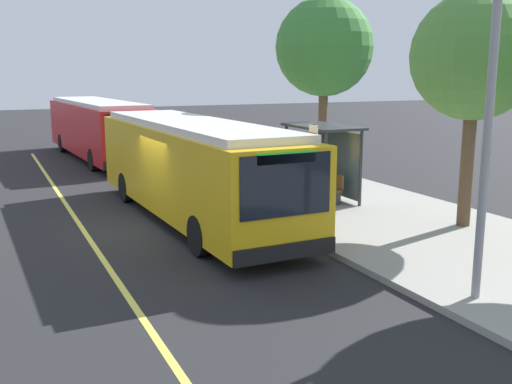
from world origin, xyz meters
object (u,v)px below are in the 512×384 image
at_px(transit_bus_second, 98,127).
at_px(waiting_bench, 325,186).
at_px(transit_bus_main, 193,166).
at_px(pedestrian_commuter, 308,186).
at_px(route_sign_post, 313,161).

bearing_deg(transit_bus_second, waiting_bench, 18.95).
xyz_separation_m(transit_bus_main, pedestrian_commuter, (1.86, 2.84, -0.50)).
distance_m(transit_bus_second, pedestrian_commuter, 16.30).
xyz_separation_m(transit_bus_second, route_sign_post, (16.71, 2.82, 0.34)).
xyz_separation_m(route_sign_post, pedestrian_commuter, (-0.71, 0.25, -0.84)).
bearing_deg(route_sign_post, waiting_bench, 142.66).
relative_size(waiting_bench, route_sign_post, 0.57).
height_order(waiting_bench, route_sign_post, route_sign_post).
distance_m(transit_bus_main, route_sign_post, 3.66).
bearing_deg(transit_bus_main, transit_bus_second, -179.05).
bearing_deg(pedestrian_commuter, transit_bus_second, -169.13).
relative_size(waiting_bench, pedestrian_commuter, 0.95).
xyz_separation_m(waiting_bench, route_sign_post, (2.64, -2.01, 1.32)).
bearing_deg(route_sign_post, transit_bus_main, -134.81).
relative_size(transit_bus_second, pedestrian_commuter, 7.15).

